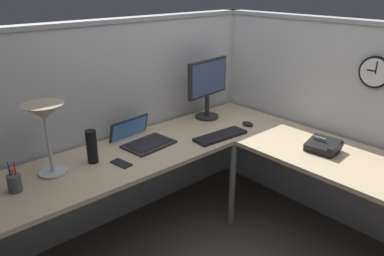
{
  "coord_description": "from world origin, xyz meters",
  "views": [
    {
      "loc": [
        -1.78,
        -1.54,
        1.84
      ],
      "look_at": [
        -0.1,
        0.34,
        0.84
      ],
      "focal_mm": 35.16,
      "sensor_mm": 36.0,
      "label": 1
    }
  ],
  "objects_px": {
    "laptop": "(140,138)",
    "thermos_flask": "(92,147)",
    "office_phone": "(324,146)",
    "monitor": "(208,84)",
    "cell_phone": "(121,163)",
    "pen_cup": "(15,183)",
    "wall_clock": "(375,72)",
    "desk_lamp_dome": "(45,117)",
    "keyboard": "(220,136)",
    "computer_mouse": "(248,124)"
  },
  "relations": [
    {
      "from": "keyboard",
      "to": "office_phone",
      "type": "height_order",
      "value": "office_phone"
    },
    {
      "from": "laptop",
      "to": "thermos_flask",
      "type": "xyz_separation_m",
      "value": [
        -0.42,
        -0.07,
        0.09
      ]
    },
    {
      "from": "laptop",
      "to": "desk_lamp_dome",
      "type": "xyz_separation_m",
      "value": [
        -0.67,
        -0.05,
        0.34
      ]
    },
    {
      "from": "pen_cup",
      "to": "desk_lamp_dome",
      "type": "bearing_deg",
      "value": 15.04
    },
    {
      "from": "monitor",
      "to": "computer_mouse",
      "type": "bearing_deg",
      "value": -73.1
    },
    {
      "from": "desk_lamp_dome",
      "to": "keyboard",
      "type": "bearing_deg",
      "value": -13.87
    },
    {
      "from": "pen_cup",
      "to": "wall_clock",
      "type": "distance_m",
      "value": 2.38
    },
    {
      "from": "desk_lamp_dome",
      "to": "office_phone",
      "type": "distance_m",
      "value": 1.82
    },
    {
      "from": "laptop",
      "to": "keyboard",
      "type": "xyz_separation_m",
      "value": [
        0.5,
        -0.33,
        -0.01
      ]
    },
    {
      "from": "pen_cup",
      "to": "laptop",
      "type": "bearing_deg",
      "value": 6.86
    },
    {
      "from": "wall_clock",
      "to": "thermos_flask",
      "type": "bearing_deg",
      "value": 147.75
    },
    {
      "from": "desk_lamp_dome",
      "to": "pen_cup",
      "type": "relative_size",
      "value": 2.47
    },
    {
      "from": "pen_cup",
      "to": "cell_phone",
      "type": "height_order",
      "value": "pen_cup"
    },
    {
      "from": "desk_lamp_dome",
      "to": "wall_clock",
      "type": "relative_size",
      "value": 2.02
    },
    {
      "from": "cell_phone",
      "to": "thermos_flask",
      "type": "relative_size",
      "value": 0.65
    },
    {
      "from": "computer_mouse",
      "to": "wall_clock",
      "type": "relative_size",
      "value": 0.47
    },
    {
      "from": "office_phone",
      "to": "cell_phone",
      "type": "bearing_deg",
      "value": 146.22
    },
    {
      "from": "thermos_flask",
      "to": "desk_lamp_dome",
      "type": "bearing_deg",
      "value": 173.89
    },
    {
      "from": "pen_cup",
      "to": "wall_clock",
      "type": "bearing_deg",
      "value": -24.92
    },
    {
      "from": "cell_phone",
      "to": "wall_clock",
      "type": "bearing_deg",
      "value": -39.04
    },
    {
      "from": "computer_mouse",
      "to": "thermos_flask",
      "type": "height_order",
      "value": "thermos_flask"
    },
    {
      "from": "desk_lamp_dome",
      "to": "wall_clock",
      "type": "distance_m",
      "value": 2.15
    },
    {
      "from": "computer_mouse",
      "to": "pen_cup",
      "type": "bearing_deg",
      "value": 173.25
    },
    {
      "from": "keyboard",
      "to": "desk_lamp_dome",
      "type": "height_order",
      "value": "desk_lamp_dome"
    },
    {
      "from": "keyboard",
      "to": "pen_cup",
      "type": "bearing_deg",
      "value": 174.93
    },
    {
      "from": "laptop",
      "to": "thermos_flask",
      "type": "relative_size",
      "value": 1.88
    },
    {
      "from": "pen_cup",
      "to": "office_phone",
      "type": "bearing_deg",
      "value": -26.39
    },
    {
      "from": "monitor",
      "to": "cell_phone",
      "type": "relative_size",
      "value": 3.47
    },
    {
      "from": "desk_lamp_dome",
      "to": "thermos_flask",
      "type": "xyz_separation_m",
      "value": [
        0.26,
        -0.03,
        -0.25
      ]
    },
    {
      "from": "monitor",
      "to": "keyboard",
      "type": "relative_size",
      "value": 1.16
    },
    {
      "from": "cell_phone",
      "to": "office_phone",
      "type": "bearing_deg",
      "value": -42.54
    },
    {
      "from": "computer_mouse",
      "to": "desk_lamp_dome",
      "type": "relative_size",
      "value": 0.23
    },
    {
      "from": "laptop",
      "to": "office_phone",
      "type": "xyz_separation_m",
      "value": [
        0.85,
        -0.98,
        0.01
      ]
    },
    {
      "from": "monitor",
      "to": "pen_cup",
      "type": "distance_m",
      "value": 1.66
    },
    {
      "from": "keyboard",
      "to": "thermos_flask",
      "type": "relative_size",
      "value": 1.95
    },
    {
      "from": "cell_phone",
      "to": "office_phone",
      "type": "height_order",
      "value": "office_phone"
    },
    {
      "from": "monitor",
      "to": "laptop",
      "type": "relative_size",
      "value": 1.21
    },
    {
      "from": "desk_lamp_dome",
      "to": "computer_mouse",
      "type": "bearing_deg",
      "value": -10.22
    },
    {
      "from": "keyboard",
      "to": "wall_clock",
      "type": "relative_size",
      "value": 1.95
    },
    {
      "from": "wall_clock",
      "to": "monitor",
      "type": "bearing_deg",
      "value": 112.77
    },
    {
      "from": "keyboard",
      "to": "monitor",
      "type": "bearing_deg",
      "value": 63.22
    },
    {
      "from": "thermos_flask",
      "to": "cell_phone",
      "type": "bearing_deg",
      "value": -50.58
    },
    {
      "from": "keyboard",
      "to": "desk_lamp_dome",
      "type": "relative_size",
      "value": 0.97
    },
    {
      "from": "laptop",
      "to": "thermos_flask",
      "type": "distance_m",
      "value": 0.43
    },
    {
      "from": "laptop",
      "to": "computer_mouse",
      "type": "xyz_separation_m",
      "value": [
        0.83,
        -0.32,
        -0.01
      ]
    },
    {
      "from": "laptop",
      "to": "computer_mouse",
      "type": "distance_m",
      "value": 0.89
    },
    {
      "from": "keyboard",
      "to": "computer_mouse",
      "type": "height_order",
      "value": "computer_mouse"
    },
    {
      "from": "monitor",
      "to": "office_phone",
      "type": "height_order",
      "value": "monitor"
    },
    {
      "from": "computer_mouse",
      "to": "pen_cup",
      "type": "height_order",
      "value": "pen_cup"
    },
    {
      "from": "pen_cup",
      "to": "cell_phone",
      "type": "distance_m",
      "value": 0.63
    }
  ]
}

